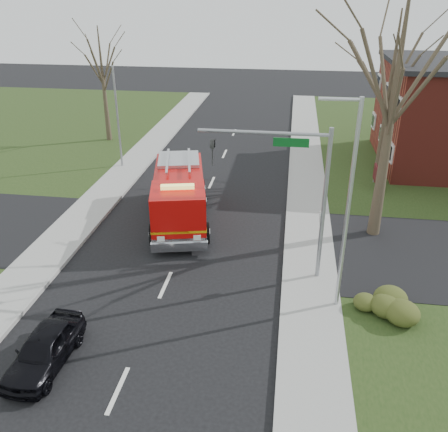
# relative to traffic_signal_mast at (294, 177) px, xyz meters

# --- Properties ---
(ground) EXTENTS (120.00, 120.00, 0.00)m
(ground) POSITION_rel_traffic_signal_mast_xyz_m (-5.21, -1.50, -4.71)
(ground) COLOR black
(ground) RESTS_ON ground
(sidewalk_right) EXTENTS (2.40, 80.00, 0.15)m
(sidewalk_right) POSITION_rel_traffic_signal_mast_xyz_m (0.99, -1.50, -4.63)
(sidewalk_right) COLOR gray
(sidewalk_right) RESTS_ON ground
(sidewalk_left) EXTENTS (2.40, 80.00, 0.15)m
(sidewalk_left) POSITION_rel_traffic_signal_mast_xyz_m (-11.41, -1.50, -4.63)
(sidewalk_left) COLOR gray
(sidewalk_left) RESTS_ON ground
(health_center_sign) EXTENTS (0.12, 2.00, 1.40)m
(health_center_sign) POSITION_rel_traffic_signal_mast_xyz_m (5.29, 11.00, -3.83)
(health_center_sign) COLOR #4F1217
(health_center_sign) RESTS_ON ground
(hedge_corner) EXTENTS (2.80, 2.00, 0.90)m
(hedge_corner) POSITION_rel_traffic_signal_mast_xyz_m (3.79, -2.50, -4.13)
(hedge_corner) COLOR #394017
(hedge_corner) RESTS_ON lawn_right
(bare_tree_near) EXTENTS (6.00, 6.00, 12.00)m
(bare_tree_near) POSITION_rel_traffic_signal_mast_xyz_m (4.29, 4.50, 2.71)
(bare_tree_near) COLOR #3B3022
(bare_tree_near) RESTS_ON ground
(bare_tree_far) EXTENTS (5.25, 5.25, 10.50)m
(bare_tree_far) POSITION_rel_traffic_signal_mast_xyz_m (5.79, 13.50, 1.78)
(bare_tree_far) COLOR #3B3022
(bare_tree_far) RESTS_ON ground
(bare_tree_left) EXTENTS (4.50, 4.50, 9.00)m
(bare_tree_left) POSITION_rel_traffic_signal_mast_xyz_m (-15.21, 18.50, 0.86)
(bare_tree_left) COLOR #3B3022
(bare_tree_left) RESTS_ON ground
(traffic_signal_mast) EXTENTS (5.29, 0.18, 6.80)m
(traffic_signal_mast) POSITION_rel_traffic_signal_mast_xyz_m (0.00, 0.00, 0.00)
(traffic_signal_mast) COLOR gray
(traffic_signal_mast) RESTS_ON ground
(streetlight_pole) EXTENTS (1.48, 0.16, 8.40)m
(streetlight_pole) POSITION_rel_traffic_signal_mast_xyz_m (1.93, -2.00, -0.16)
(streetlight_pole) COLOR #B7BABF
(streetlight_pole) RESTS_ON ground
(utility_pole_far) EXTENTS (0.14, 0.14, 7.00)m
(utility_pole_far) POSITION_rel_traffic_signal_mast_xyz_m (-12.01, 12.50, -1.21)
(utility_pole_far) COLOR gray
(utility_pole_far) RESTS_ON ground
(fire_engine) EXTENTS (4.37, 8.19, 3.14)m
(fire_engine) POSITION_rel_traffic_signal_mast_xyz_m (-5.97, 4.66, -3.29)
(fire_engine) COLOR #BC0A08
(fire_engine) RESTS_ON ground
(parked_car_maroon) EXTENTS (1.64, 3.82, 1.28)m
(parked_car_maroon) POSITION_rel_traffic_signal_mast_xyz_m (-8.01, -6.68, -4.07)
(parked_car_maroon) COLOR black
(parked_car_maroon) RESTS_ON ground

